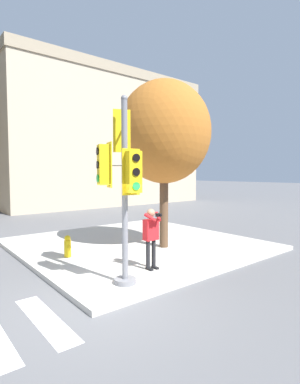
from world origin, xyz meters
The scene contains 7 objects.
ground_plane centered at (0.00, 0.00, 0.00)m, with size 160.00×160.00×0.00m, color #5B5B5E.
sidewalk_corner centered at (3.50, 3.50, 0.07)m, with size 8.00×8.00×0.14m.
traffic_signal_pole centered at (0.72, 0.31, 2.70)m, with size 1.02×1.26×4.37m.
person_photographer centered at (1.95, 0.73, 1.13)m, with size 0.50×0.53×1.64m.
street_tree centered at (3.83, 2.33, 4.12)m, with size 3.21×3.21×5.77m.
fire_hydrant centered at (0.68, 3.26, 0.47)m, with size 0.21×0.27×0.68m.
building_right centered at (10.64, 19.76, 5.71)m, with size 17.60×9.96×11.39m.
Camera 1 is at (-3.10, -5.44, 2.73)m, focal length 28.00 mm.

